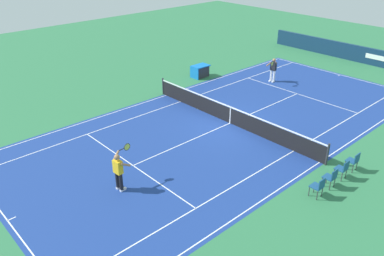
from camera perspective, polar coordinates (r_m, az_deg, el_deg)
ground_plane at (r=21.42m, az=5.56°, el=0.71°), size 60.00×60.00×0.00m
court_slab at (r=21.42m, az=5.56°, el=0.71°), size 24.20×11.40×0.00m
court_line_markings at (r=21.42m, az=5.56°, el=0.72°), size 23.85×11.05×0.01m
tennis_net at (r=21.21m, az=5.62°, el=1.91°), size 0.10×11.70×1.08m
stadium_barrier at (r=34.07m, az=24.23°, el=9.58°), size 0.26×17.00×1.27m
tennis_player_near at (r=15.78m, az=-10.65°, el=-6.04°), size 1.04×0.79×1.70m
tennis_player_far at (r=27.67m, az=11.76°, el=8.45°), size 1.04×0.79×1.70m
tennis_ball at (r=23.01m, az=0.93°, el=2.84°), size 0.07×0.07×0.07m
spectator_chair_0 at (r=18.31m, az=22.56°, el=-4.37°), size 0.44×0.44×0.88m
spectator_chair_1 at (r=17.55m, az=21.17°, el=-5.50°), size 0.44×0.44×0.88m
spectator_chair_2 at (r=16.81m, az=19.65°, el=-6.73°), size 0.44×0.44×0.88m
spectator_chair_3 at (r=16.09m, az=17.99°, el=-8.06°), size 0.44×0.44×0.88m
equipment_cart_tarped at (r=28.22m, az=1.19°, el=8.32°), size 1.25×0.84×0.85m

